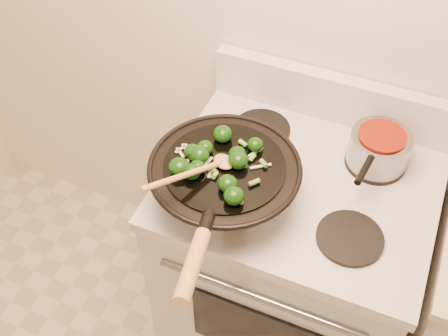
% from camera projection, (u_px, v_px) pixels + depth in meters
% --- Properties ---
extents(stove, '(0.78, 0.67, 1.08)m').
position_uv_depth(stove, '(289.00, 264.00, 1.96)').
color(stove, silver).
rests_on(stove, ground).
extents(wok, '(0.41, 0.68, 0.25)m').
position_uv_depth(wok, '(224.00, 181.00, 1.52)').
color(wok, black).
rests_on(wok, stove).
extents(stirfry, '(0.26, 0.26, 0.05)m').
position_uv_depth(stirfry, '(216.00, 160.00, 1.47)').
color(stirfry, '#0D3307').
rests_on(stirfry, wok).
extents(wooden_spoon, '(0.16, 0.27, 0.09)m').
position_uv_depth(wooden_spoon, '(202.00, 169.00, 1.43)').
color(wooden_spoon, '#B07F45').
rests_on(wooden_spoon, wok).
extents(saucepan, '(0.18, 0.29, 0.10)m').
position_uv_depth(saucepan, '(379.00, 148.00, 1.63)').
color(saucepan, gray).
rests_on(saucepan, stove).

